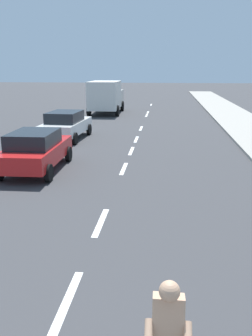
{
  "coord_description": "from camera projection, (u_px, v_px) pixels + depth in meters",
  "views": [
    {
      "loc": [
        1.6,
        -0.06,
        3.9
      ],
      "look_at": [
        0.51,
        9.97,
        1.1
      ],
      "focal_mm": 38.73,
      "sensor_mm": 36.0,
      "label": 1
    }
  ],
  "objects": [
    {
      "name": "ground_plane",
      "position": [
        136.0,
        139.0,
        20.43
      ],
      "size": [
        160.0,
        160.0,
        0.0
      ],
      "primitive_type": "plane",
      "color": "#38383A"
    },
    {
      "name": "lane_stripe_1",
      "position": [
        67.0,
        300.0,
        6.28
      ],
      "size": [
        0.16,
        1.8,
        0.01
      ],
      "primitive_type": "cube",
      "color": "white",
      "rests_on": "ground"
    },
    {
      "name": "lane_stripe_2",
      "position": [
        101.0,
        222.0,
        9.46
      ],
      "size": [
        0.16,
        1.8,
        0.01
      ],
      "primitive_type": "cube",
      "color": "white",
      "rests_on": "ground"
    },
    {
      "name": "lane_stripe_3",
      "position": [
        124.0,
        169.0,
        14.49
      ],
      "size": [
        0.16,
        1.8,
        0.01
      ],
      "primitive_type": "cube",
      "color": "white",
      "rests_on": "ground"
    },
    {
      "name": "lane_stripe_4",
      "position": [
        131.0,
        151.0,
        17.58
      ],
      "size": [
        0.16,
        1.8,
        0.01
      ],
      "primitive_type": "cube",
      "color": "white",
      "rests_on": "ground"
    },
    {
      "name": "lane_stripe_5",
      "position": [
        136.0,
        139.0,
        20.41
      ],
      "size": [
        0.16,
        1.8,
        0.01
      ],
      "primitive_type": "cube",
      "color": "white",
      "rests_on": "ground"
    },
    {
      "name": "lane_stripe_6",
      "position": [
        141.0,
        128.0,
        24.11
      ],
      "size": [
        0.16,
        1.8,
        0.01
      ],
      "primitive_type": "cube",
      "color": "white",
      "rests_on": "ground"
    },
    {
      "name": "lane_stripe_7",
      "position": [
        147.0,
        115.0,
        30.66
      ],
      "size": [
        0.16,
        1.8,
        0.01
      ],
      "primitive_type": "cube",
      "color": "white",
      "rests_on": "ground"
    },
    {
      "name": "lane_stripe_8",
      "position": [
        148.0,
        112.0,
        32.74
      ],
      "size": [
        0.16,
        1.8,
        0.01
      ],
      "primitive_type": "cube",
      "color": "white",
      "rests_on": "ground"
    },
    {
      "name": "lane_stripe_9",
      "position": [
        151.0,
        105.0,
        39.53
      ],
      "size": [
        0.16,
        1.8,
        0.01
      ],
      "primitive_type": "cube",
      "color": "white",
      "rests_on": "ground"
    },
    {
      "name": "parked_car_red",
      "position": [
        36.0,
        149.0,
        14.04
      ],
      "size": [
        2.06,
        4.34,
        1.57
      ],
      "rotation": [
        0.0,
        0.0,
        0.02
      ],
      "color": "red",
      "rests_on": "ground"
    },
    {
      "name": "parked_car_white",
      "position": [
        66.0,
        124.0,
        20.3
      ],
      "size": [
        2.18,
        4.45,
        1.57
      ],
      "rotation": [
        0.0,
        0.0,
        -0.05
      ],
      "color": "white",
      "rests_on": "ground"
    },
    {
      "name": "delivery_truck",
      "position": [
        106.0,
        96.0,
        31.67
      ],
      "size": [
        2.75,
        6.27,
        2.8
      ],
      "rotation": [
        0.0,
        0.0,
        0.01
      ],
      "color": "beige",
      "rests_on": "ground"
    }
  ]
}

